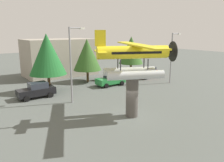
% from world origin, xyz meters
% --- Properties ---
extents(ground_plane, '(140.00, 140.00, 0.00)m').
position_xyz_m(ground_plane, '(0.00, 0.00, 0.00)').
color(ground_plane, '#515651').
extents(display_pedestal, '(1.10, 1.10, 3.63)m').
position_xyz_m(display_pedestal, '(0.00, 0.00, 1.82)').
color(display_pedestal, '#4C4742').
rests_on(display_pedestal, ground).
extents(floatplane_monument, '(7.16, 9.90, 4.00)m').
position_xyz_m(floatplane_monument, '(0.12, -0.05, 5.30)').
color(floatplane_monument, silver).
rests_on(floatplane_monument, display_pedestal).
extents(car_mid_black, '(4.20, 2.02, 1.76)m').
position_xyz_m(car_mid_black, '(-5.01, 10.87, 0.88)').
color(car_mid_black, black).
rests_on(car_mid_black, ground).
extents(car_far_green, '(4.20, 2.02, 1.76)m').
position_xyz_m(car_far_green, '(5.37, 10.49, 0.88)').
color(car_far_green, '#237A38').
rests_on(car_far_green, ground).
extents(car_distant_red, '(4.20, 2.02, 1.76)m').
position_xyz_m(car_distant_red, '(13.42, 11.16, 0.88)').
color(car_distant_red, red).
rests_on(car_distant_red, ground).
extents(streetlight_primary, '(1.84, 0.28, 7.96)m').
position_xyz_m(streetlight_primary, '(-2.36, 6.80, 4.62)').
color(streetlight_primary, gray).
rests_on(streetlight_primary, ground).
extents(streetlight_secondary, '(1.84, 0.28, 7.30)m').
position_xyz_m(streetlight_secondary, '(13.60, 6.57, 4.28)').
color(streetlight_secondary, gray).
rests_on(streetlight_secondary, ground).
extents(storefront_building, '(11.65, 6.65, 6.24)m').
position_xyz_m(storefront_building, '(2.77, 22.00, 3.12)').
color(storefront_building, '#9E9384').
rests_on(storefront_building, ground).
extents(tree_east, '(4.58, 4.58, 7.29)m').
position_xyz_m(tree_east, '(-2.81, 12.73, 4.74)').
color(tree_east, brown).
rests_on(tree_east, ground).
extents(tree_center_back, '(4.21, 4.21, 6.47)m').
position_xyz_m(tree_center_back, '(4.01, 14.67, 4.12)').
color(tree_center_back, brown).
rests_on(tree_center_back, ground).
extents(tree_far_east, '(3.84, 3.84, 6.75)m').
position_xyz_m(tree_far_east, '(10.67, 12.32, 4.61)').
color(tree_far_east, brown).
rests_on(tree_far_east, ground).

